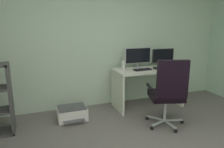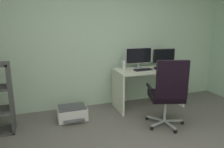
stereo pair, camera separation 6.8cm
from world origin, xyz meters
name	(u,v)px [view 1 (the left image)]	position (x,y,z in m)	size (l,w,h in m)	color
wall_back	(94,42)	(0.00, 2.38, 1.26)	(5.57, 0.10, 2.53)	beige
desk	(148,79)	(0.94, 1.92, 0.54)	(1.31, 0.60, 0.76)	white
monitor_main	(138,56)	(0.78, 2.06, 0.99)	(0.54, 0.18, 0.40)	#B2B5B7
monitor_secondary	(163,56)	(1.35, 2.06, 0.95)	(0.46, 0.18, 0.35)	#B2B5B7
keyboard	(142,70)	(0.78, 1.85, 0.77)	(0.34, 0.13, 0.02)	black
computer_mouse	(155,68)	(1.05, 1.86, 0.77)	(0.06, 0.10, 0.03)	black
desktop_speaker	(123,65)	(0.46, 2.02, 0.84)	(0.07, 0.07, 0.17)	silver
office_chair	(168,91)	(0.78, 1.02, 0.61)	(0.64, 0.63, 1.11)	#B7BABC
printer	(72,113)	(-0.57, 1.82, 0.11)	(0.49, 0.44, 0.23)	silver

